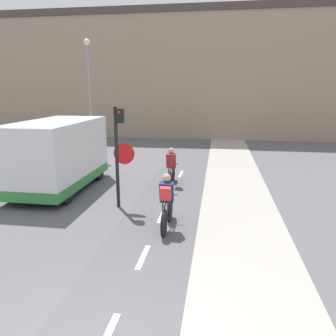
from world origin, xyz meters
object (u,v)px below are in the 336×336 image
(street_lamp_far, at_px, (89,85))
(cyclist_near, at_px, (167,204))
(van, at_px, (58,156))
(cyclist_far, at_px, (171,169))
(traffic_light_pole, at_px, (119,147))

(street_lamp_far, bearing_deg, cyclist_near, -58.59)
(street_lamp_far, height_order, van, street_lamp_far)
(cyclist_near, bearing_deg, van, 146.80)
(street_lamp_far, bearing_deg, cyclist_far, -45.53)
(van, bearing_deg, cyclist_far, 14.90)
(cyclist_near, relative_size, van, 0.37)
(cyclist_near, distance_m, cyclist_far, 4.11)
(street_lamp_far, distance_m, cyclist_far, 8.31)
(traffic_light_pole, height_order, cyclist_near, traffic_light_pole)
(traffic_light_pole, bearing_deg, cyclist_far, 64.16)
(van, bearing_deg, cyclist_near, -33.20)
(traffic_light_pole, bearing_deg, street_lamp_far, 116.91)
(van, bearing_deg, traffic_light_pole, -28.13)
(traffic_light_pole, distance_m, street_lamp_far, 9.26)
(van, bearing_deg, street_lamp_far, 100.86)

